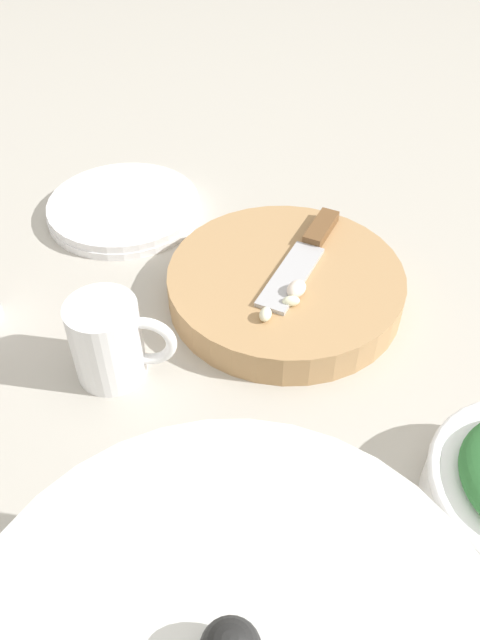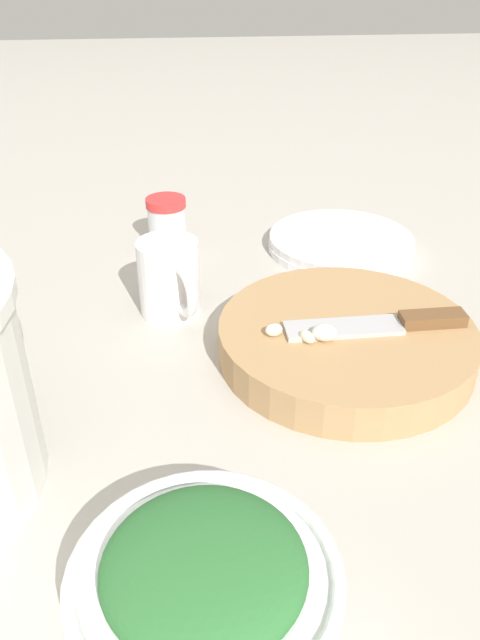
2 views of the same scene
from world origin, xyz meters
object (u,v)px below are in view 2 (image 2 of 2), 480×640
at_px(coffee_mug, 170,279).
at_px(garlic_cloves, 310,333).
at_px(chef_knife, 387,324).
at_px(herb_bowl, 205,588).
at_px(cutting_board, 346,341).
at_px(spice_jar, 167,223).
at_px(plate_stack, 341,243).

bearing_deg(coffee_mug, garlic_cloves, -133.97).
height_order(chef_knife, herb_bowl, herb_bowl).
bearing_deg(cutting_board, spice_jar, 32.00).
bearing_deg(garlic_cloves, spice_jar, 23.84).
height_order(cutting_board, plate_stack, cutting_board).
distance_m(herb_bowl, plate_stack, 0.59).
relative_size(garlic_cloves, plate_stack, 0.35).
height_order(cutting_board, herb_bowl, herb_bowl).
distance_m(herb_bowl, coffee_mug, 0.39).
height_order(garlic_cloves, herb_bowl, herb_bowl).
relative_size(spice_jar, plate_stack, 0.36).
bearing_deg(cutting_board, chef_knife, -101.37).
relative_size(chef_knife, spice_jar, 2.54).
xyz_separation_m(herb_bowl, coffee_mug, (0.39, 0.02, 0.01)).
height_order(coffee_mug, plate_stack, coffee_mug).
xyz_separation_m(garlic_cloves, plate_stack, (0.28, -0.10, -0.04)).
bearing_deg(chef_knife, herb_bowl, 143.25).
bearing_deg(garlic_cloves, herb_bowl, 155.74).
bearing_deg(cutting_board, plate_stack, -12.96).
xyz_separation_m(garlic_cloves, coffee_mug, (0.13, 0.13, -0.00)).
bearing_deg(chef_knife, cutting_board, 77.89).
xyz_separation_m(spice_jar, plate_stack, (-0.03, -0.24, -0.03)).
height_order(herb_bowl, coffee_mug, coffee_mug).
bearing_deg(chef_knife, garlic_cloves, 98.71).
distance_m(cutting_board, coffee_mug, 0.21).
bearing_deg(herb_bowl, cutting_board, -29.69).
distance_m(garlic_cloves, plate_stack, 0.30).
distance_m(garlic_cloves, coffee_mug, 0.19).
distance_m(spice_jar, plate_stack, 0.24).
bearing_deg(coffee_mug, plate_stack, -57.70).
distance_m(cutting_board, plate_stack, 0.27).
bearing_deg(garlic_cloves, coffee_mug, 46.03).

